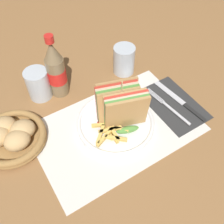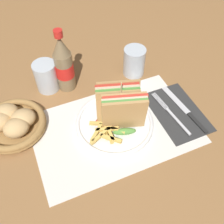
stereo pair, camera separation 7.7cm
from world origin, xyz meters
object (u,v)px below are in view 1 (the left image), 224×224
(coke_bottle_near, at_px, (56,70))
(glass_near, at_px, (124,60))
(club_sandwich, at_px, (121,107))
(fork, at_px, (172,109))
(knife, at_px, (180,101))
(bread_basket, at_px, (12,136))
(glass_far, at_px, (39,86))
(plate_main, at_px, (116,123))

(coke_bottle_near, height_order, glass_near, coke_bottle_near)
(club_sandwich, relative_size, fork, 0.84)
(knife, relative_size, bread_basket, 1.11)
(club_sandwich, bearing_deg, fork, -15.05)
(club_sandwich, xyz_separation_m, fork, (0.16, -0.04, -0.07))
(knife, height_order, coke_bottle_near, coke_bottle_near)
(knife, distance_m, bread_basket, 0.52)
(coke_bottle_near, xyz_separation_m, bread_basket, (-0.20, -0.11, -0.07))
(glass_near, distance_m, glass_far, 0.30)
(knife, xyz_separation_m, coke_bottle_near, (-0.31, 0.25, 0.09))
(fork, bearing_deg, glass_near, 89.62)
(club_sandwich, height_order, bread_basket, club_sandwich)
(club_sandwich, distance_m, coke_bottle_near, 0.24)
(glass_far, distance_m, bread_basket, 0.19)
(club_sandwich, bearing_deg, coke_bottle_near, 113.86)
(glass_near, xyz_separation_m, bread_basket, (-0.43, -0.08, -0.03))
(coke_bottle_near, height_order, bread_basket, coke_bottle_near)
(bread_basket, bearing_deg, club_sandwich, -20.45)
(knife, bearing_deg, club_sandwich, 166.32)
(fork, xyz_separation_m, glass_near, (-0.02, 0.24, 0.04))
(knife, bearing_deg, glass_far, 138.04)
(glass_far, relative_size, bread_basket, 0.52)
(plate_main, xyz_separation_m, glass_near, (0.15, 0.19, 0.04))
(coke_bottle_near, relative_size, bread_basket, 1.14)
(glass_near, relative_size, glass_far, 1.00)
(knife, distance_m, glass_near, 0.24)
(bread_basket, bearing_deg, plate_main, -20.69)
(glass_near, bearing_deg, fork, -84.33)
(knife, distance_m, coke_bottle_near, 0.40)
(coke_bottle_near, xyz_separation_m, glass_far, (-0.06, 0.02, -0.05))
(plate_main, xyz_separation_m, fork, (0.18, -0.05, -0.00))
(club_sandwich, height_order, knife, club_sandwich)
(plate_main, distance_m, bread_basket, 0.30)
(fork, bearing_deg, plate_main, 158.83)
(knife, bearing_deg, coke_bottle_near, 135.10)
(plate_main, xyz_separation_m, coke_bottle_near, (-0.08, 0.21, 0.08))
(coke_bottle_near, bearing_deg, glass_far, 162.79)
(knife, relative_size, glass_near, 2.11)
(knife, height_order, bread_basket, bread_basket)
(plate_main, relative_size, club_sandwich, 1.46)
(club_sandwich, xyz_separation_m, glass_far, (-0.16, 0.24, -0.03))
(glass_near, distance_m, bread_basket, 0.44)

